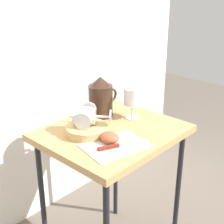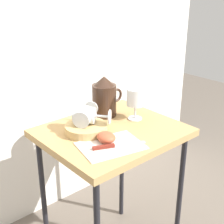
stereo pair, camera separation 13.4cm
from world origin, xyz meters
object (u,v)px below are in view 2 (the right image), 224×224
(pitcher, at_px, (104,100))
(apple_half_left, at_px, (106,137))
(wine_glass_tipped_near, at_px, (86,115))
(knife, at_px, (111,146))
(wine_glass_upright, at_px, (135,99))
(table, at_px, (112,144))
(apple_half_right, at_px, (107,138))
(basket_tray, at_px, (86,129))
(wine_glass_tipped_far, at_px, (84,116))

(pitcher, distance_m, apple_half_left, 0.27)
(wine_glass_tipped_near, distance_m, knife, 0.20)
(wine_glass_upright, xyz_separation_m, apple_half_left, (-0.24, -0.09, -0.07))
(table, height_order, wine_glass_tipped_near, wine_glass_tipped_near)
(table, xyz_separation_m, wine_glass_tipped_near, (-0.09, 0.06, 0.14))
(table, distance_m, pitcher, 0.22)
(table, distance_m, apple_half_right, 0.15)
(basket_tray, height_order, wine_glass_upright, wine_glass_upright)
(pitcher, xyz_separation_m, apple_half_left, (-0.17, -0.21, -0.05))
(pitcher, relative_size, apple_half_left, 2.77)
(wine_glass_upright, height_order, wine_glass_tipped_near, wine_glass_upright)
(pitcher, height_order, wine_glass_upright, pitcher)
(table, height_order, basket_tray, basket_tray)
(apple_half_left, xyz_separation_m, knife, (-0.02, -0.05, -0.01))
(table, distance_m, wine_glass_upright, 0.23)
(pitcher, distance_m, apple_half_right, 0.28)
(wine_glass_tipped_far, height_order, knife, wine_glass_tipped_far)
(wine_glass_upright, xyz_separation_m, apple_half_right, (-0.25, -0.10, -0.07))
(apple_half_left, bearing_deg, basket_tray, 93.81)
(wine_glass_tipped_near, distance_m, apple_half_right, 0.15)
(pitcher, height_order, knife, pitcher)
(apple_half_right, bearing_deg, knife, -107.76)
(wine_glass_tipped_near, xyz_separation_m, apple_half_left, (-0.00, -0.13, -0.05))
(apple_half_left, xyz_separation_m, apple_half_right, (-0.00, -0.01, 0.00))
(wine_glass_tipped_far, bearing_deg, wine_glass_tipped_near, 27.27)
(apple_half_left, bearing_deg, table, 36.91)
(table, xyz_separation_m, wine_glass_tipped_far, (-0.10, 0.06, 0.14))
(wine_glass_tipped_near, bearing_deg, apple_half_left, -91.51)
(table, bearing_deg, apple_half_right, -139.94)
(apple_half_right, bearing_deg, apple_half_left, 74.36)
(wine_glass_upright, height_order, apple_half_right, wine_glass_upright)
(pitcher, xyz_separation_m, wine_glass_tipped_far, (-0.18, -0.08, -0.01))
(wine_glass_upright, height_order, apple_half_left, wine_glass_upright)
(wine_glass_tipped_far, xyz_separation_m, apple_half_left, (0.01, -0.13, -0.05))
(table, relative_size, wine_glass_tipped_near, 4.36)
(table, relative_size, pitcher, 3.71)
(wine_glass_tipped_far, bearing_deg, apple_half_left, -86.36)
(basket_tray, xyz_separation_m, pitcher, (0.18, 0.09, 0.06))
(wine_glass_tipped_near, bearing_deg, basket_tray, -125.83)
(wine_glass_upright, xyz_separation_m, wine_glass_tipped_near, (-0.24, 0.05, -0.03))
(table, relative_size, knife, 3.53)
(wine_glass_tipped_far, bearing_deg, pitcher, 25.44)
(pitcher, xyz_separation_m, apple_half_right, (-0.17, -0.22, -0.05))
(wine_glass_upright, relative_size, apple_half_left, 2.13)
(wine_glass_tipped_far, bearing_deg, apple_half_right, -87.90)
(table, distance_m, basket_tray, 0.14)
(apple_half_right, bearing_deg, pitcher, 52.19)
(basket_tray, distance_m, wine_glass_tipped_far, 0.05)
(pitcher, height_order, apple_half_right, pitcher)
(knife, bearing_deg, pitcher, 54.86)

